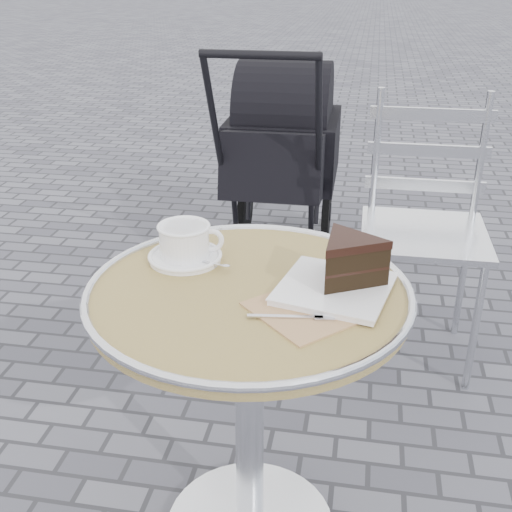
% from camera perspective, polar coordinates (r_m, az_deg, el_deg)
% --- Properties ---
extents(cafe_table, '(0.72, 0.72, 0.74)m').
position_cam_1_polar(cafe_table, '(1.49, -0.62, -8.55)').
color(cafe_table, silver).
rests_on(cafe_table, ground).
extents(cappuccino_set, '(0.20, 0.17, 0.09)m').
position_cam_1_polar(cappuccino_set, '(1.52, -6.28, 1.02)').
color(cappuccino_set, white).
rests_on(cappuccino_set, cafe_table).
extents(cake_plate_set, '(0.33, 0.36, 0.12)m').
position_cam_1_polar(cake_plate_set, '(1.38, 7.92, -0.96)').
color(cake_plate_set, tan).
rests_on(cake_plate_set, cafe_table).
extents(bistro_chair, '(0.44, 0.44, 0.97)m').
position_cam_1_polar(bistro_chair, '(2.39, 14.82, 5.03)').
color(bistro_chair, silver).
rests_on(bistro_chair, ground).
extents(baby_stroller, '(0.51, 1.05, 1.08)m').
position_cam_1_polar(baby_stroller, '(3.12, 2.20, 8.40)').
color(baby_stroller, black).
rests_on(baby_stroller, ground).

